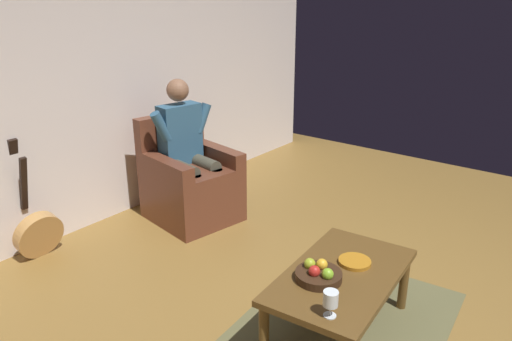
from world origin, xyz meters
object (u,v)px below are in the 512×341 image
at_px(armchair, 190,184).
at_px(wine_glass_near, 331,300).
at_px(coffee_table, 341,282).
at_px(person_seated, 187,146).
at_px(guitar, 38,231).
at_px(decorative_dish, 355,262).
at_px(fruit_bowl, 318,274).

relative_size(armchair, wine_glass_near, 6.45).
bearing_deg(coffee_table, person_seated, -108.41).
relative_size(armchair, guitar, 0.99).
xyz_separation_m(armchair, decorative_dish, (0.50, 1.97, 0.11)).
bearing_deg(wine_glass_near, person_seated, -116.71).
bearing_deg(fruit_bowl, armchair, -113.02).
height_order(guitar, wine_glass_near, guitar).
xyz_separation_m(guitar, decorative_dish, (-0.78, 2.42, 0.22)).
xyz_separation_m(armchair, person_seated, (-0.00, -0.01, 0.37)).
height_order(coffee_table, decorative_dish, decorative_dish).
distance_m(wine_glass_near, decorative_dish, 0.59).
height_order(person_seated, decorative_dish, person_seated).
xyz_separation_m(guitar, fruit_bowl, (-0.49, 2.33, 0.25)).
height_order(guitar, decorative_dish, guitar).
height_order(armchair, wine_glass_near, armchair).
relative_size(person_seated, fruit_bowl, 4.70).
bearing_deg(guitar, wine_glass_near, 94.94).
height_order(guitar, fruit_bowl, guitar).
xyz_separation_m(coffee_table, wine_glass_near, (0.41, 0.15, 0.16)).
distance_m(guitar, fruit_bowl, 2.39).
xyz_separation_m(person_seated, coffee_table, (0.66, 1.97, -0.33)).
bearing_deg(coffee_table, decorative_dish, 176.95).
bearing_deg(armchair, decorative_dish, 85.64).
xyz_separation_m(person_seated, guitar, (1.29, -0.43, -0.49)).
relative_size(coffee_table, decorative_dish, 5.44).
bearing_deg(person_seated, fruit_bowl, 77.03).
bearing_deg(armchair, guitar, -9.16).
bearing_deg(wine_glass_near, decorative_dish, -165.89).
bearing_deg(guitar, person_seated, 161.39).
bearing_deg(armchair, coffee_table, 81.51).
distance_m(armchair, coffee_table, 2.07).
relative_size(coffee_table, guitar, 1.14).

